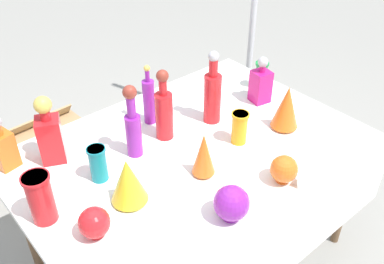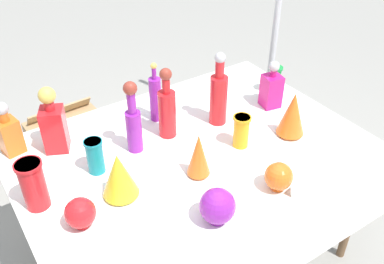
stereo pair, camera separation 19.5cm
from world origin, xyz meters
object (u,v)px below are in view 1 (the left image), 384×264
at_px(tall_bottle_3, 149,100).
at_px(slender_vase_0, 40,197).
at_px(slender_vase_1, 261,74).
at_px(round_bowl_2, 231,203).
at_px(slender_vase_3, 240,127).
at_px(tall_bottle_0, 213,94).
at_px(round_bowl_1, 94,223).
at_px(canopy_pole, 253,17).
at_px(slender_vase_2, 98,163).
at_px(fluted_vase_1, 286,107).
at_px(fluted_vase_0, 204,154).
at_px(tall_bottle_1, 133,126).
at_px(square_decanter_2, 2,146).
at_px(tall_bottle_2, 164,111).
at_px(square_decanter_1, 261,84).
at_px(fluted_vase_2, 128,181).
at_px(round_bowl_0, 284,169).
at_px(cardboard_box_behind_left, 54,156).
at_px(square_decanter_0, 50,134).

distance_m(tall_bottle_3, slender_vase_0, 0.75).
xyz_separation_m(slender_vase_0, slender_vase_1, (1.39, 0.15, -0.03)).
relative_size(slender_vase_1, round_bowl_2, 1.06).
bearing_deg(slender_vase_3, tall_bottle_0, 82.79).
xyz_separation_m(round_bowl_1, canopy_pole, (1.73, 0.84, 0.10)).
bearing_deg(slender_vase_1, round_bowl_2, -144.10).
bearing_deg(canopy_pole, slender_vase_0, -160.90).
height_order(slender_vase_2, fluted_vase_1, fluted_vase_1).
bearing_deg(fluted_vase_0, tall_bottle_1, 115.32).
height_order(tall_bottle_3, round_bowl_2, tall_bottle_3).
relative_size(square_decanter_2, round_bowl_2, 1.80).
distance_m(tall_bottle_3, canopy_pole, 1.19).
xyz_separation_m(slender_vase_2, slender_vase_3, (0.64, -0.20, 0.00)).
distance_m(tall_bottle_2, square_decanter_1, 0.60).
distance_m(round_bowl_1, canopy_pole, 1.93).
distance_m(fluted_vase_2, round_bowl_1, 0.21).
xyz_separation_m(slender_vase_3, fluted_vase_2, (-0.62, 0.01, 0.02)).
relative_size(slender_vase_1, round_bowl_0, 1.25).
height_order(slender_vase_0, slender_vase_3, slender_vase_0).
relative_size(tall_bottle_0, tall_bottle_3, 1.21).
bearing_deg(tall_bottle_1, slender_vase_1, 2.60).
distance_m(square_decanter_2, cardboard_box_behind_left, 1.02).
relative_size(tall_bottle_2, slender_vase_3, 2.24).
bearing_deg(square_decanter_2, cardboard_box_behind_left, 56.97).
distance_m(tall_bottle_0, fluted_vase_0, 0.42).
distance_m(tall_bottle_3, slender_vase_2, 0.47).
height_order(tall_bottle_3, slender_vase_1, tall_bottle_3).
bearing_deg(round_bowl_0, tall_bottle_1, 123.25).
bearing_deg(tall_bottle_2, square_decanter_1, -7.09).
relative_size(square_decanter_1, fluted_vase_0, 1.26).
bearing_deg(slender_vase_2, fluted_vase_2, -83.42).
height_order(square_decanter_0, square_decanter_1, square_decanter_0).
xyz_separation_m(square_decanter_2, slender_vase_3, (0.91, -0.55, -0.02)).
xyz_separation_m(square_decanter_2, slender_vase_0, (-0.01, -0.41, 0.00)).
relative_size(slender_vase_1, slender_vase_3, 0.98).
bearing_deg(tall_bottle_0, tall_bottle_3, 141.80).
bearing_deg(slender_vase_2, square_decanter_1, -0.69).
height_order(tall_bottle_2, fluted_vase_1, tall_bottle_2).
relative_size(slender_vase_2, round_bowl_1, 1.28).
relative_size(tall_bottle_3, canopy_pole, 0.13).
bearing_deg(slender_vase_3, tall_bottle_1, 150.11).
bearing_deg(canopy_pole, round_bowl_1, -154.24).
bearing_deg(round_bowl_1, slender_vase_2, 56.77).
xyz_separation_m(round_bowl_2, cardboard_box_behind_left, (-0.12, 1.51, -0.64)).
distance_m(slender_vase_0, canopy_pole, 1.95).
relative_size(tall_bottle_0, slender_vase_3, 2.39).
relative_size(slender_vase_0, slender_vase_1, 1.36).
height_order(tall_bottle_2, slender_vase_1, tall_bottle_2).
height_order(tall_bottle_1, round_bowl_2, tall_bottle_1).
distance_m(square_decanter_2, round_bowl_1, 0.62).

